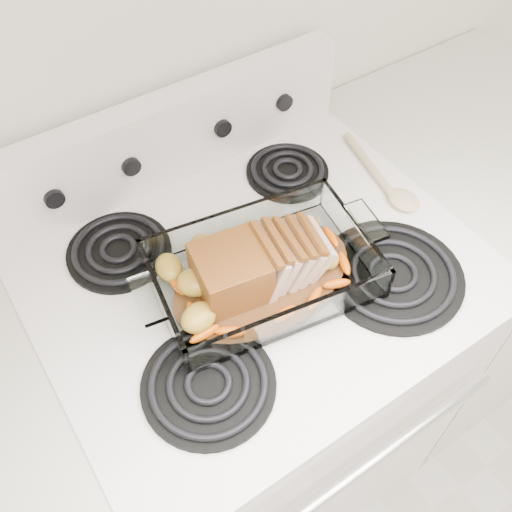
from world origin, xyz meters
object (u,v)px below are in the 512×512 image
baking_dish (262,274)px  pork_roast (251,268)px  counter_right (448,263)px  electric_range (254,378)px

baking_dish → pork_roast: pork_roast is taller
pork_roast → counter_right: bearing=8.5°
electric_range → counter_right: electric_range is taller
electric_range → baking_dish: 0.48m
counter_right → pork_roast: pork_roast is taller
electric_range → baking_dish: bearing=-103.8°
electric_range → counter_right: bearing=-0.1°
electric_range → counter_right: (0.66, -0.00, -0.02)m
electric_range → pork_roast: 0.52m
electric_range → baking_dish: electric_range is taller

